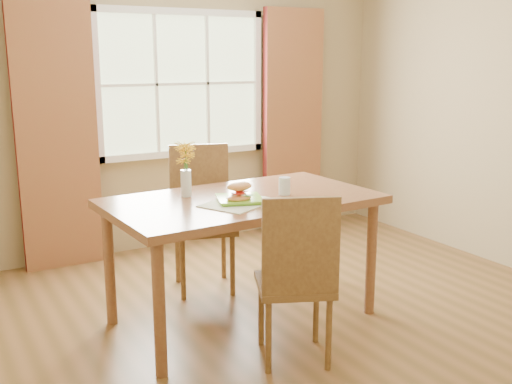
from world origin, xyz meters
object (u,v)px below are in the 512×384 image
Objects in this scene: chair_far at (201,210)px; chair_near at (297,273)px; dining_table at (243,210)px; croissant_sandwich at (239,192)px; flower_vase at (186,162)px; water_glass at (285,186)px.

chair_near is at bearing -76.04° from chair_far.
croissant_sandwich is at bearing -127.79° from dining_table.
dining_table is 1.75× the size of chair_near.
croissant_sandwich is at bearing -61.48° from flower_vase.
croissant_sandwich is 0.49× the size of flower_vase.
chair_near is at bearing -116.51° from water_glass.
croissant_sandwich is (-0.07, 0.55, 0.37)m from chair_near.
chair_near is 0.93× the size of chair_far.
dining_table is 0.49m from flower_vase.
chair_far is 0.87m from water_glass.
chair_near is 2.81× the size of flower_vase.
water_glass is 0.32× the size of flower_vase.
chair_far is 0.77m from flower_vase.
flower_vase is at bearing 122.32° from croissant_sandwich.
flower_vase reaches higher than chair_far.
dining_table is 0.73m from chair_near.
flower_vase reaches higher than dining_table.
croissant_sandwich is at bearing -82.39° from chair_far.
dining_table is 0.32m from water_glass.
water_glass is at bearing -25.19° from flower_vase.
chair_far reaches higher than water_glass.
dining_table is at bearing 110.69° from chair_near.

